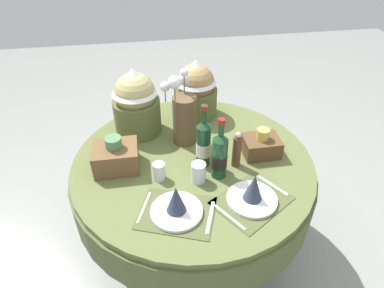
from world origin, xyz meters
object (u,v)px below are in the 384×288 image
(wine_bottle_left, at_px, (203,143))
(gift_tub_back_centre, at_px, (196,87))
(place_setting_right, at_px, (253,194))
(flower_vase, at_px, (184,115))
(dining_table, at_px, (193,180))
(tumbler_near_left, at_px, (198,172))
(wine_bottle_centre, at_px, (220,155))
(tumbler_mid, at_px, (159,171))
(gift_tub_back_left, at_px, (136,99))
(woven_basket_side_left, at_px, (116,156))
(woven_basket_side_right, at_px, (261,145))
(pepper_mill, at_px, (237,150))
(place_setting_left, at_px, (176,206))

(wine_bottle_left, xyz_separation_m, gift_tub_back_centre, (0.04, 0.50, 0.06))
(place_setting_right, relative_size, flower_vase, 0.95)
(dining_table, bearing_deg, tumbler_near_left, -90.11)
(dining_table, xyz_separation_m, wine_bottle_centre, (0.11, -0.15, 0.28))
(flower_vase, relative_size, tumbler_mid, 4.72)
(tumbler_mid, bearing_deg, gift_tub_back_left, 101.03)
(tumbler_near_left, distance_m, woven_basket_side_left, 0.44)
(woven_basket_side_right, bearing_deg, tumbler_mid, -168.40)
(tumbler_near_left, distance_m, pepper_mill, 0.24)
(pepper_mill, bearing_deg, place_setting_right, -88.50)
(gift_tub_back_left, bearing_deg, place_setting_left, -78.18)
(pepper_mill, distance_m, gift_tub_back_left, 0.66)
(tumbler_mid, bearing_deg, tumbler_near_left, -13.48)
(tumbler_mid, distance_m, woven_basket_side_left, 0.25)
(wine_bottle_left, distance_m, wine_bottle_centre, 0.12)
(place_setting_left, height_order, wine_bottle_left, wine_bottle_left)
(wine_bottle_centre, bearing_deg, pepper_mill, 30.65)
(flower_vase, bearing_deg, gift_tub_back_centre, 67.88)
(place_setting_left, distance_m, pepper_mill, 0.46)
(pepper_mill, distance_m, woven_basket_side_right, 0.18)
(flower_vase, bearing_deg, dining_table, -82.57)
(place_setting_left, distance_m, flower_vase, 0.57)
(flower_vase, xyz_separation_m, pepper_mill, (0.24, -0.26, -0.08))
(wine_bottle_centre, bearing_deg, wine_bottle_left, 120.52)
(gift_tub_back_left, relative_size, gift_tub_back_centre, 1.08)
(gift_tub_back_centre, bearing_deg, pepper_mill, -77.09)
(flower_vase, bearing_deg, wine_bottle_centre, -67.64)
(tumbler_mid, bearing_deg, dining_table, 32.93)
(flower_vase, height_order, wine_bottle_left, flower_vase)
(place_setting_left, distance_m, gift_tub_back_centre, 0.88)
(place_setting_left, height_order, woven_basket_side_right, woven_basket_side_right)
(wine_bottle_centre, distance_m, woven_basket_side_left, 0.54)
(flower_vase, relative_size, tumbler_near_left, 4.19)
(flower_vase, height_order, woven_basket_side_right, flower_vase)
(place_setting_right, relative_size, pepper_mill, 2.01)
(gift_tub_back_left, bearing_deg, place_setting_right, -53.38)
(tumbler_near_left, xyz_separation_m, woven_basket_side_right, (0.38, 0.16, 0.00))
(dining_table, relative_size, flower_vase, 2.97)
(dining_table, relative_size, pepper_mill, 6.33)
(place_setting_right, bearing_deg, tumbler_near_left, 141.39)
(woven_basket_side_left, bearing_deg, tumbler_mid, -30.71)
(gift_tub_back_centre, bearing_deg, wine_bottle_left, -95.08)
(wine_bottle_left, distance_m, pepper_mill, 0.18)
(pepper_mill, height_order, woven_basket_side_right, pepper_mill)
(place_setting_right, distance_m, pepper_mill, 0.27)
(flower_vase, bearing_deg, tumbler_mid, -119.25)
(woven_basket_side_left, bearing_deg, wine_bottle_centre, -15.96)
(tumbler_near_left, relative_size, gift_tub_back_left, 0.26)
(flower_vase, height_order, gift_tub_back_centre, flower_vase)
(pepper_mill, bearing_deg, gift_tub_back_centre, 102.91)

